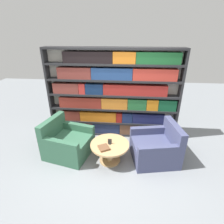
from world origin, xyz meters
The scene contains 7 objects.
ground_plane centered at (0.00, 0.00, 0.00)m, with size 14.00×14.00×0.00m, color gray.
bookshelf centered at (0.01, 1.40, 1.12)m, with size 3.31×0.30×2.27m.
armchair_left centered at (-0.96, 0.42, 0.29)m, with size 1.10×1.05×0.84m.
armchair_right centered at (1.04, 0.42, 0.29)m, with size 1.07×1.02×0.84m.
coffee_table centered at (0.04, 0.25, 0.32)m, with size 0.82×0.82×0.44m.
table_sign centered at (0.04, 0.25, 0.49)m, with size 0.08×0.06×0.12m.
stray_book centered at (-0.07, 0.08, 0.46)m, with size 0.27×0.28×0.04m.
Camera 1 is at (0.37, -2.78, 2.60)m, focal length 28.00 mm.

